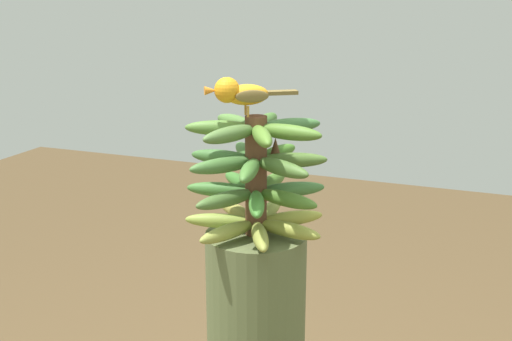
# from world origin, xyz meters

# --- Properties ---
(banana_bunch) EXTENTS (0.31, 0.32, 0.26)m
(banana_bunch) POSITION_xyz_m (0.00, -0.00, 1.18)
(banana_bunch) COLOR brown
(banana_bunch) RESTS_ON banana_tree
(perched_bird) EXTENTS (0.13, 0.18, 0.08)m
(perched_bird) POSITION_xyz_m (-0.01, 0.03, 1.36)
(perched_bird) COLOR #C68933
(perched_bird) RESTS_ON banana_bunch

